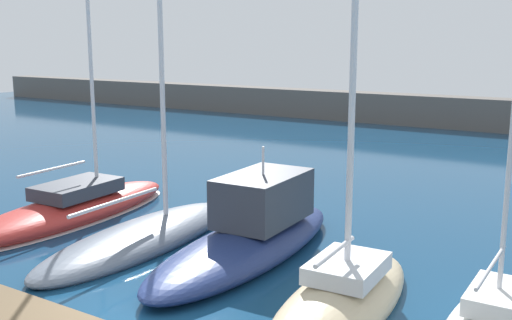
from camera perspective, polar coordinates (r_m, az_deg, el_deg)
ground_plane at (r=15.49m, az=-12.31°, el=-14.46°), size 120.00×120.00×0.00m
breakwater_seawall at (r=48.65m, az=20.36°, el=4.09°), size 108.00×2.25×2.42m
sailboat_red_nearest at (r=24.04m, az=-16.95°, el=-4.27°), size 3.22×10.10×16.62m
sailboat_slate_second at (r=20.65m, az=-10.61°, el=-6.96°), size 3.13×9.45×14.89m
motorboat_navy_third at (r=19.18m, az=-0.40°, el=-6.81°), size 3.28×9.81×3.57m
sailboat_sand_fourth at (r=15.73m, az=8.18°, el=-12.64°), size 2.74×7.21×12.95m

